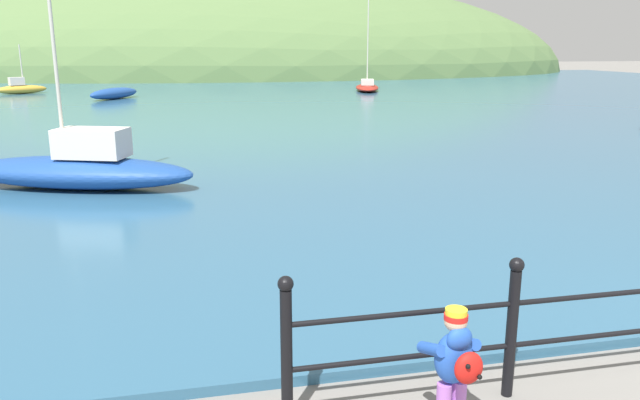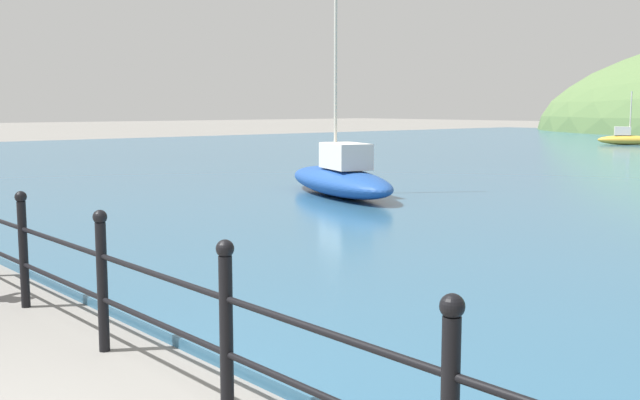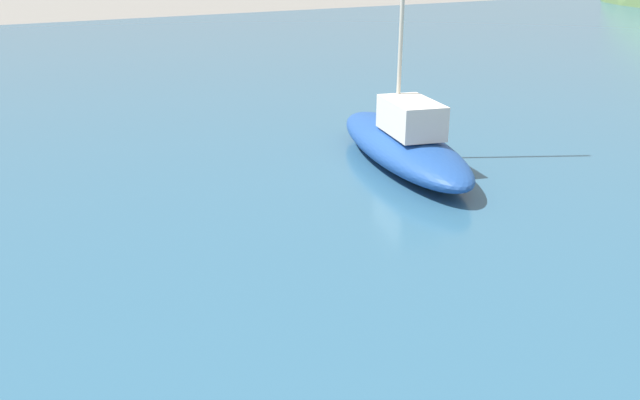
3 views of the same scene
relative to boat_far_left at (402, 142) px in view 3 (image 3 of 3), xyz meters
name	(u,v)px [view 3 (image 3 of 3)]	position (x,y,z in m)	size (l,w,h in m)	color
boat_far_left	(402,142)	(0.00, 0.00, 0.00)	(4.89, 2.87, 5.80)	#1E4793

